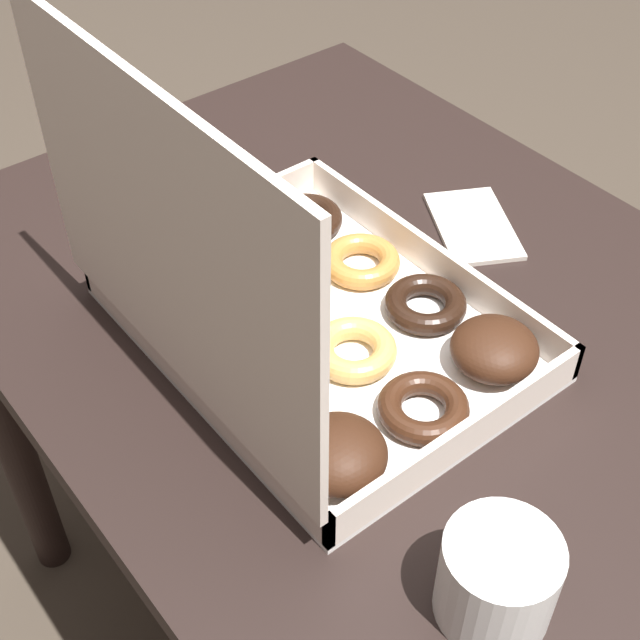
% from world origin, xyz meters
% --- Properties ---
extents(ground_plane, '(8.00, 8.00, 0.00)m').
position_xyz_m(ground_plane, '(0.00, 0.00, 0.00)').
color(ground_plane, '#42382D').
extents(dining_table, '(0.96, 0.73, 0.73)m').
position_xyz_m(dining_table, '(0.00, 0.00, 0.61)').
color(dining_table, black).
rests_on(dining_table, ground_plane).
extents(donut_box, '(0.41, 0.32, 0.35)m').
position_xyz_m(donut_box, '(-0.02, 0.11, 0.79)').
color(donut_box, white).
rests_on(donut_box, dining_table).
extents(coffee_mug, '(0.09, 0.09, 0.08)m').
position_xyz_m(coffee_mug, '(-0.34, 0.16, 0.77)').
color(coffee_mug, white).
rests_on(coffee_mug, dining_table).
extents(paper_napkin, '(0.16, 0.14, 0.01)m').
position_xyz_m(paper_napkin, '(0.01, -0.18, 0.73)').
color(paper_napkin, silver).
rests_on(paper_napkin, dining_table).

